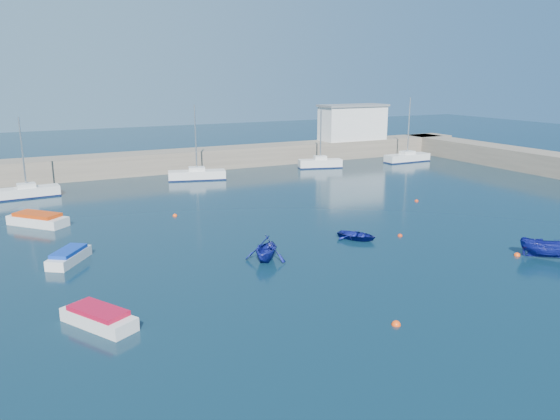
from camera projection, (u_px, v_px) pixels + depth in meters
name	position (u px, v px, depth m)	size (l,w,h in m)	color
ground	(367.00, 299.00, 30.69)	(220.00, 220.00, 0.00)	#0B2432
back_wall	(158.00, 162.00, 70.24)	(96.00, 4.50, 2.60)	#736858
right_arm	(490.00, 154.00, 77.33)	(4.50, 32.00, 2.60)	#736858
harbor_office	(353.00, 123.00, 82.43)	(10.00, 4.00, 5.00)	silver
sailboat_5	(27.00, 192.00, 55.75)	(6.33, 2.24, 8.20)	silver
sailboat_6	(197.00, 175.00, 65.27)	(7.00, 3.56, 8.84)	silver
sailboat_7	(320.00, 163.00, 73.60)	(6.04, 3.14, 7.84)	silver
sailboat_8	(407.00, 157.00, 78.70)	(7.03, 2.10, 9.16)	silver
motorboat_0	(99.00, 317.00, 27.29)	(3.40, 4.41, 0.95)	silver
motorboat_1	(69.00, 256.00, 36.48)	(3.26, 3.87, 0.93)	silver
motorboat_2	(38.00, 219.00, 45.52)	(4.78, 5.02, 1.06)	silver
dinghy_center	(357.00, 235.00, 41.65)	(2.15, 3.01, 0.62)	navy
dinghy_left	(266.00, 248.00, 36.80)	(2.79, 3.23, 1.70)	navy
dinghy_right	(549.00, 249.00, 37.21)	(1.39, 3.68, 1.42)	navy
buoy_0	(396.00, 325.00, 27.46)	(0.47, 0.47, 0.47)	#FF450D
buoy_1	(400.00, 236.00, 42.56)	(0.38, 0.38, 0.38)	red
buoy_2	(517.00, 256.00, 37.98)	(0.44, 0.44, 0.44)	#FF450D
buoy_3	(175.00, 216.00, 48.61)	(0.41, 0.41, 0.41)	#FF450D
buoy_4	(417.00, 201.00, 54.26)	(0.38, 0.38, 0.38)	red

